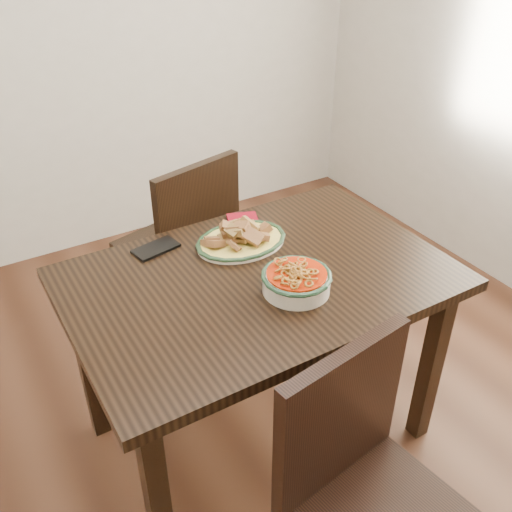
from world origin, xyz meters
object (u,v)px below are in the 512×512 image
dining_table (259,298)px  chair_far (185,240)px  smartphone (156,248)px  noodle_bowl (296,279)px  fish_plate (241,233)px  chair_near (365,486)px

dining_table → chair_far: chair_far is taller
dining_table → chair_far: bearing=86.4°
dining_table → smartphone: 0.40m
noodle_bowl → chair_far: bearing=90.6°
smartphone → fish_plate: bearing=-34.9°
chair_near → noodle_bowl: size_ratio=4.03×
noodle_bowl → smartphone: bearing=122.3°
chair_near → smartphone: bearing=91.0°
dining_table → fish_plate: 0.24m
fish_plate → noodle_bowl: 0.33m
fish_plate → smartphone: 0.30m
noodle_bowl → fish_plate: bearing=91.7°
dining_table → chair_far: size_ratio=1.38×
chair_far → smartphone: chair_far is taller
chair_near → noodle_bowl: bearing=68.1°
chair_far → smartphone: bearing=40.7°
chair_far → chair_near: size_ratio=1.00×
chair_near → fish_plate: bearing=74.1°
chair_far → noodle_bowl: bearing=76.5°
chair_far → fish_plate: bearing=75.8°
dining_table → chair_near: (-0.08, -0.66, -0.15)m
fish_plate → noodle_bowl: fish_plate is taller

